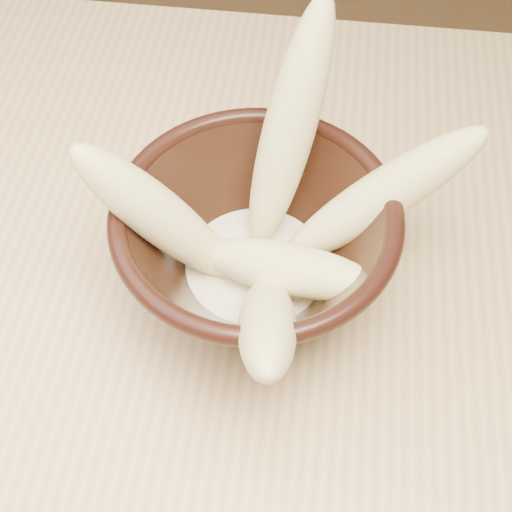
{
  "coord_description": "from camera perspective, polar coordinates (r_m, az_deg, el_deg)",
  "views": [
    {
      "loc": [
        0.28,
        -0.28,
        1.25
      ],
      "look_at": [
        0.24,
        0.03,
        0.81
      ],
      "focal_mm": 50.0,
      "sensor_mm": 36.0,
      "label": 1
    }
  ],
  "objects": [
    {
      "name": "bowl",
      "position": [
        0.54,
        0.0,
        0.6
      ],
      "size": [
        0.21,
        0.21,
        0.11
      ],
      "rotation": [
        0.0,
        0.0,
        -0.43
      ],
      "color": "black",
      "rests_on": "table"
    },
    {
      "name": "milk_puddle",
      "position": [
        0.56,
        0.0,
        -1.08
      ],
      "size": [
        0.12,
        0.12,
        0.02
      ],
      "primitive_type": "cylinder",
      "color": "beige",
      "rests_on": "bowl"
    },
    {
      "name": "banana_upright",
      "position": [
        0.53,
        2.67,
        10.07
      ],
      "size": [
        0.08,
        0.14,
        0.19
      ],
      "primitive_type": "ellipsoid",
      "rotation": [
        0.51,
        0.0,
        2.77
      ],
      "color": "#F5E791",
      "rests_on": "bowl"
    },
    {
      "name": "banana_left",
      "position": [
        0.51,
        -7.87,
        3.28
      ],
      "size": [
        0.13,
        0.04,
        0.15
      ],
      "primitive_type": "ellipsoid",
      "rotation": [
        0.68,
        0.0,
        -1.59
      ],
      "color": "#F5E791",
      "rests_on": "bowl"
    },
    {
      "name": "banana_right",
      "position": [
        0.53,
        9.93,
        4.67
      ],
      "size": [
        0.17,
        0.09,
        0.14
      ],
      "primitive_type": "ellipsoid",
      "rotation": [
        0.89,
        0.0,
        1.9
      ],
      "color": "#F5E791",
      "rests_on": "bowl"
    },
    {
      "name": "banana_across",
      "position": [
        0.52,
        2.53,
        -1.04
      ],
      "size": [
        0.15,
        0.07,
        0.06
      ],
      "primitive_type": "ellipsoid",
      "rotation": [
        1.42,
        0.0,
        1.36
      ],
      "color": "#F5E791",
      "rests_on": "bowl"
    },
    {
      "name": "banana_front",
      "position": [
        0.47,
        0.9,
        -5.53
      ],
      "size": [
        0.05,
        0.15,
        0.13
      ],
      "primitive_type": "ellipsoid",
      "rotation": [
        0.89,
        0.0,
        0.11
      ],
      "color": "#F5E791",
      "rests_on": "bowl"
    }
  ]
}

